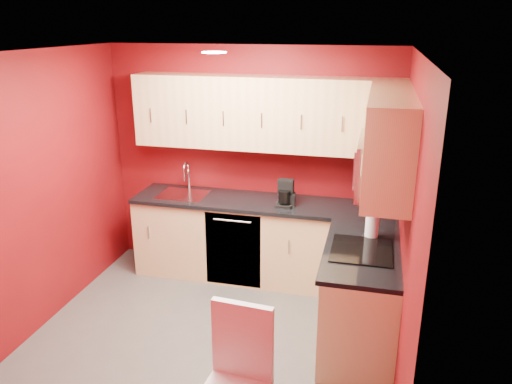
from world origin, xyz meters
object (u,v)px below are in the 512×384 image
at_px(coffee_maker, 285,194).
at_px(sink, 183,191).
at_px(microwave, 383,165).
at_px(napkin_holder, 290,199).
at_px(paper_towel, 372,223).

bearing_deg(coffee_maker, sink, 176.56).
height_order(microwave, coffee_maker, microwave).
xyz_separation_m(sink, napkin_holder, (1.20, -0.06, 0.03)).
bearing_deg(microwave, sink, 154.40).
bearing_deg(napkin_holder, sink, 176.95).
distance_m(sink, paper_towel, 2.17).
bearing_deg(coffee_maker, paper_towel, -32.54).
relative_size(napkin_holder, paper_towel, 0.46).
bearing_deg(microwave, paper_towel, 98.21).
relative_size(microwave, sink, 1.46).
bearing_deg(microwave, napkin_holder, 133.53).
distance_m(coffee_maker, paper_towel, 1.08).
height_order(microwave, sink, microwave).
relative_size(coffee_maker, paper_towel, 0.99).
distance_m(sink, coffee_maker, 1.16).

